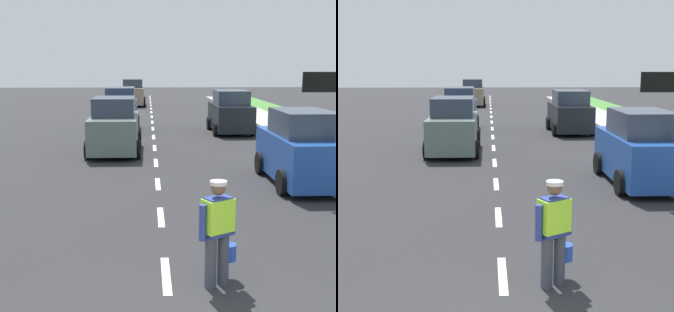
% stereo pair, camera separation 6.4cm
% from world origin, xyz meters
% --- Properties ---
extents(ground_plane, '(96.00, 96.00, 0.00)m').
position_xyz_m(ground_plane, '(0.00, 21.00, 0.00)').
color(ground_plane, '#28282B').
extents(lane_center_line, '(0.14, 46.40, 0.01)m').
position_xyz_m(lane_center_line, '(0.00, 25.20, 0.00)').
color(lane_center_line, silver).
rests_on(lane_center_line, ground).
extents(road_worker, '(0.64, 0.60, 1.67)m').
position_xyz_m(road_worker, '(0.78, 2.33, 0.93)').
color(road_worker, '#383D4C').
rests_on(road_worker, ground).
extents(lane_direction_sign, '(1.16, 0.11, 3.20)m').
position_xyz_m(lane_direction_sign, '(4.29, 7.16, 2.41)').
color(lane_direction_sign, gray).
rests_on(lane_direction_sign, ground).
extents(car_oncoming_second, '(1.87, 3.84, 2.24)m').
position_xyz_m(car_oncoming_second, '(-1.66, 20.02, 1.04)').
color(car_oncoming_second, '#1E4799').
rests_on(car_oncoming_second, ground).
extents(car_oncoming_lead, '(2.02, 3.96, 2.15)m').
position_xyz_m(car_oncoming_lead, '(-1.56, 13.78, 1.00)').
color(car_oncoming_lead, slate).
rests_on(car_oncoming_lead, ground).
extents(car_parked_curbside, '(1.93, 4.00, 2.12)m').
position_xyz_m(car_parked_curbside, '(4.10, 8.63, 0.98)').
color(car_parked_curbside, '#1E4799').
rests_on(car_parked_curbside, ground).
extents(car_parked_far, '(2.02, 3.89, 2.13)m').
position_xyz_m(car_parked_far, '(3.90, 19.13, 0.99)').
color(car_parked_far, black).
rests_on(car_parked_far, ground).
extents(car_oncoming_third, '(2.06, 4.28, 2.22)m').
position_xyz_m(car_oncoming_third, '(-1.48, 35.62, 1.03)').
color(car_oncoming_third, gray).
rests_on(car_oncoming_third, ground).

